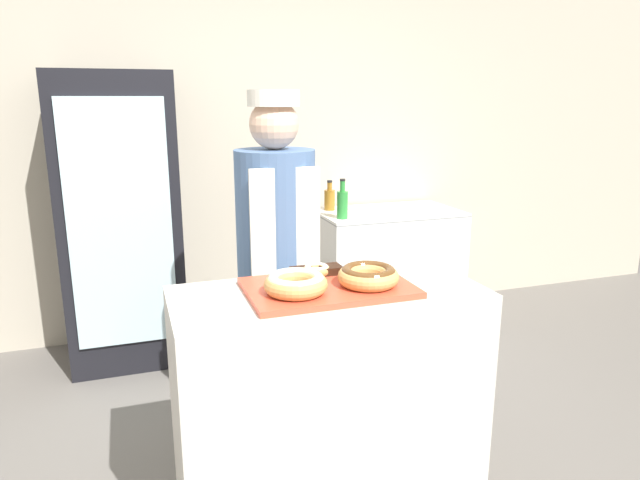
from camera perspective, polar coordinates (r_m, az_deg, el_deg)
The scene contains 13 objects.
wall_back at distance 4.18m, azimuth -9.13°, elevation 9.30°, with size 8.00×0.06×2.70m.
display_counter at distance 2.42m, azimuth 0.79°, elevation -15.79°, with size 1.21×0.54×0.95m.
serving_tray at distance 2.22m, azimuth 0.83°, elevation -4.80°, with size 0.64×0.41×0.02m.
donut_light_glaze at distance 2.12m, azimuth -2.44°, elevation -4.29°, with size 0.24×0.24×0.07m.
donut_chocolate_glaze at distance 2.21m, azimuth 4.86°, elevation -3.51°, with size 0.24×0.24×0.07m.
donut_mini_center at distance 2.34m, azimuth -0.34°, elevation -2.94°, with size 0.11×0.11×0.04m.
brownie_back_left at distance 2.33m, azimuth -1.74°, elevation -3.22°, with size 0.09×0.09×0.03m.
brownie_back_right at distance 2.36m, azimuth 1.04°, elevation -2.94°, with size 0.09×0.09×0.03m.
baker_person at distance 2.73m, azimuth -4.32°, elevation -2.46°, with size 0.37×0.37×1.72m.
beverage_fridge at distance 3.82m, azimuth -19.28°, elevation 1.71°, with size 0.71×0.60×1.84m.
chest_freezer at distance 4.34m, azimuth 6.65°, elevation -2.69°, with size 1.04×0.61×0.87m.
bottle_amber at distance 4.22m, azimuth 0.96°, elevation 4.15°, with size 0.08×0.08×0.22m.
bottle_green at distance 3.92m, azimuth 2.25°, elevation 3.69°, with size 0.08×0.08×0.27m.
Camera 1 is at (-0.71, -1.98, 1.68)m, focal length 32.00 mm.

